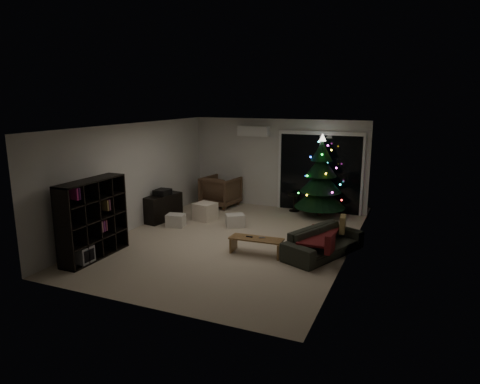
# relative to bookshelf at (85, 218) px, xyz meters

# --- Properties ---
(room) EXTENTS (6.50, 7.51, 2.60)m
(room) POSITION_rel_bookshelf_xyz_m (2.71, 3.40, 0.24)
(room) COLOR beige
(room) RESTS_ON ground
(bookshelf) EXTENTS (0.92, 1.59, 1.55)m
(bookshelf) POSITION_rel_bookshelf_xyz_m (0.00, 0.00, 0.00)
(bookshelf) COLOR black
(bookshelf) RESTS_ON floor
(media_cabinet) EXTENTS (0.58, 1.12, 0.67)m
(media_cabinet) POSITION_rel_bookshelf_xyz_m (0.00, 2.71, -0.44)
(media_cabinet) COLOR black
(media_cabinet) RESTS_ON floor
(stereo) EXTENTS (0.34, 0.40, 0.14)m
(stereo) POSITION_rel_bookshelf_xyz_m (0.00, 2.71, -0.04)
(stereo) COLOR black
(stereo) RESTS_ON media_cabinet
(armchair) EXTENTS (1.05, 1.08, 0.87)m
(armchair) POSITION_rel_bookshelf_xyz_m (0.71, 4.62, -0.34)
(armchair) COLOR brown
(armchair) RESTS_ON floor
(ottoman) EXTENTS (0.57, 0.57, 0.44)m
(ottoman) POSITION_rel_bookshelf_xyz_m (0.96, 3.18, -0.56)
(ottoman) COLOR beige
(ottoman) RESTS_ON floor
(cardboard_box_a) EXTENTS (0.48, 0.40, 0.30)m
(cardboard_box_a) POSITION_rel_bookshelf_xyz_m (0.57, 2.38, -0.62)
(cardboard_box_a) COLOR white
(cardboard_box_a) RESTS_ON floor
(cardboard_box_b) EXTENTS (0.55, 0.52, 0.31)m
(cardboard_box_b) POSITION_rel_bookshelf_xyz_m (1.91, 2.92, -0.62)
(cardboard_box_b) COLOR white
(cardboard_box_b) RESTS_ON floor
(side_table) EXTENTS (0.48, 0.48, 0.48)m
(side_table) POSITION_rel_bookshelf_xyz_m (2.83, 4.91, -0.54)
(side_table) COLOR black
(side_table) RESTS_ON floor
(floor_lamp) EXTENTS (0.29, 0.29, 1.84)m
(floor_lamp) POSITION_rel_bookshelf_xyz_m (0.96, 5.37, 0.14)
(floor_lamp) COLOR black
(floor_lamp) RESTS_ON floor
(sofa) EXTENTS (1.39, 1.98, 0.54)m
(sofa) POSITION_rel_bookshelf_xyz_m (4.30, 1.88, -0.51)
(sofa) COLOR black
(sofa) RESTS_ON floor
(sofa_throw) EXTENTS (0.58, 1.33, 0.04)m
(sofa_throw) POSITION_rel_bookshelf_xyz_m (4.20, 1.88, -0.39)
(sofa_throw) COLOR maroon
(sofa_throw) RESTS_ON sofa
(cushion_a) EXTENTS (0.14, 0.36, 0.35)m
(cushion_a) POSITION_rel_bookshelf_xyz_m (4.55, 2.53, -0.29)
(cushion_a) COLOR olive
(cushion_a) RESTS_ON sofa
(cushion_b) EXTENTS (0.13, 0.36, 0.35)m
(cushion_b) POSITION_rel_bookshelf_xyz_m (4.55, 1.23, -0.29)
(cushion_b) COLOR maroon
(cushion_b) RESTS_ON sofa
(coffee_table) EXTENTS (1.08, 0.43, 0.34)m
(coffee_table) POSITION_rel_bookshelf_xyz_m (3.05, 1.39, -0.61)
(coffee_table) COLOR olive
(coffee_table) RESTS_ON floor
(remote_a) EXTENTS (0.13, 0.04, 0.02)m
(remote_a) POSITION_rel_bookshelf_xyz_m (2.90, 1.39, -0.43)
(remote_a) COLOR black
(remote_a) RESTS_ON coffee_table
(remote_b) EXTENTS (0.13, 0.08, 0.02)m
(remote_b) POSITION_rel_bookshelf_xyz_m (3.15, 1.44, -0.43)
(remote_b) COLOR slate
(remote_b) RESTS_ON coffee_table
(christmas_tree) EXTENTS (1.55, 1.55, 2.17)m
(christmas_tree) POSITION_rel_bookshelf_xyz_m (3.58, 4.69, 0.31)
(christmas_tree) COLOR black
(christmas_tree) RESTS_ON floor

